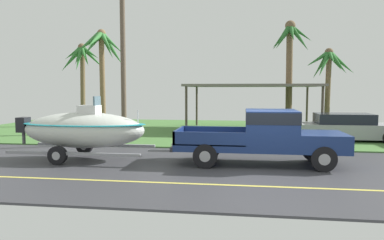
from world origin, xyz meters
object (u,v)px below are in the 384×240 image
boat_on_trailer (83,130)px  palm_tree_far_right (290,49)px  parked_sedan_near (347,128)px  utility_pole (123,53)px  pickup_truck_towing (270,134)px  carport_awning (252,86)px  palm_tree_mid (329,67)px  palm_tree_far_left (101,51)px  palm_tree_near_left (81,63)px

boat_on_trailer → palm_tree_far_right: bearing=51.5°
boat_on_trailer → parked_sedan_near: size_ratio=1.25×
boat_on_trailer → utility_pole: 5.06m
utility_pole → pickup_truck_towing: bearing=-31.2°
pickup_truck_towing → carport_awning: carport_awning is taller
palm_tree_mid → palm_tree_far_left: palm_tree_far_left is taller
palm_tree_far_left → palm_tree_far_right: size_ratio=0.88×
boat_on_trailer → carport_awning: bearing=58.2°
palm_tree_far_left → utility_pole: (2.53, -3.53, -0.52)m
carport_awning → palm_tree_mid: size_ratio=1.58×
palm_tree_mid → palm_tree_far_right: size_ratio=0.74×
carport_awning → palm_tree_near_left: size_ratio=1.38×
parked_sedan_near → carport_awning: 6.43m
palm_tree_far_right → carport_awning: bearing=-164.2°
palm_tree_mid → utility_pole: utility_pole is taller
palm_tree_near_left → palm_tree_mid: (16.38, -1.24, -0.52)m
boat_on_trailer → palm_tree_mid: (10.92, 10.39, 2.82)m
palm_tree_near_left → palm_tree_far_right: palm_tree_far_right is taller
parked_sedan_near → palm_tree_far_left: 13.93m
palm_tree_far_left → palm_tree_far_right: palm_tree_far_right is taller
palm_tree_mid → utility_pole: bearing=-148.9°
carport_awning → palm_tree_far_left: bearing=-162.3°
pickup_truck_towing → palm_tree_near_left: bearing=136.3°
boat_on_trailer → carport_awning: 12.14m
parked_sedan_near → palm_tree_near_left: size_ratio=0.82×
parked_sedan_near → palm_tree_mid: bearing=90.2°
parked_sedan_near → palm_tree_mid: size_ratio=0.93×
parked_sedan_near → palm_tree_far_right: 6.80m
parked_sedan_near → palm_tree_near_left: bearing=161.8°
palm_tree_near_left → palm_tree_far_left: palm_tree_far_left is taller
pickup_truck_towing → carport_awning: 10.37m
parked_sedan_near → carport_awning: bearing=139.2°
parked_sedan_near → palm_tree_far_right: size_ratio=0.69×
pickup_truck_towing → carport_awning: (-0.38, 10.22, 1.73)m
boat_on_trailer → palm_tree_near_left: (-5.46, 11.63, 3.34)m
palm_tree_far_right → utility_pole: size_ratio=0.83×
pickup_truck_towing → carport_awning: bearing=92.1°
parked_sedan_near → palm_tree_mid: (-0.01, 4.15, 3.25)m
pickup_truck_towing → palm_tree_far_right: 11.78m
carport_awning → utility_pole: size_ratio=0.97×
pickup_truck_towing → boat_on_trailer: bearing=-180.0°
utility_pole → boat_on_trailer: bearing=-93.2°
palm_tree_far_right → boat_on_trailer: bearing=-128.5°
utility_pole → carport_awning: bearing=45.8°
palm_tree_near_left → utility_pole: bearing=-53.6°
boat_on_trailer → parked_sedan_near: bearing=29.7°
pickup_truck_towing → boat_on_trailer: size_ratio=1.00×
pickup_truck_towing → palm_tree_far_left: size_ratio=0.98×
palm_tree_far_right → pickup_truck_towing: bearing=-100.2°
pickup_truck_towing → parked_sedan_near: size_ratio=1.25×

